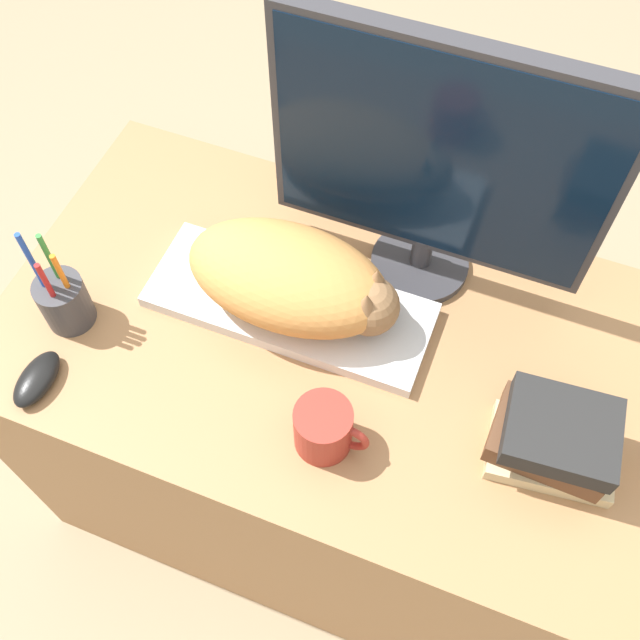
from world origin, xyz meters
The scene contains 9 objects.
ground_plane centered at (0.00, 0.00, 0.00)m, with size 12.00×12.00×0.00m, color #998466.
desk centered at (0.00, 0.32, 0.36)m, with size 1.23×0.65×0.71m.
keyboard centered at (-0.14, 0.35, 0.72)m, with size 0.48×0.18×0.02m.
cat centered at (-0.13, 0.35, 0.80)m, with size 0.36×0.19×0.14m.
monitor centered at (0.04, 0.51, 0.97)m, with size 0.52×0.17×0.47m.
computer_mouse centered at (-0.46, 0.07, 0.73)m, with size 0.05×0.11×0.03m.
coffee_mug centered at (0.00, 0.15, 0.76)m, with size 0.12×0.09×0.09m.
pen_cup centered at (-0.47, 0.20, 0.76)m, with size 0.08×0.08×0.22m.
book_stack centered at (0.32, 0.25, 0.76)m, with size 0.20×0.15×0.11m.
Camera 1 is at (0.16, -0.27, 1.78)m, focal length 42.00 mm.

